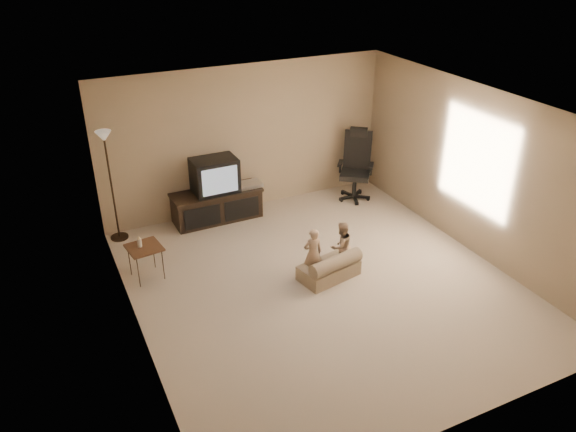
{
  "coord_description": "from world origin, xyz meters",
  "views": [
    {
      "loc": [
        -3.24,
        -5.64,
        4.45
      ],
      "look_at": [
        -0.25,
        0.6,
        0.85
      ],
      "focal_mm": 35.0,
      "sensor_mm": 36.0,
      "label": 1
    }
  ],
  "objects_px": {
    "tv_stand": "(217,195)",
    "office_chair": "(355,174)",
    "side_table": "(144,248)",
    "toddler_left": "(313,253)",
    "floor_lamp": "(108,162)",
    "child_sofa": "(331,268)",
    "toddler_right": "(341,246)"
  },
  "relations": [
    {
      "from": "side_table",
      "to": "child_sofa",
      "type": "relative_size",
      "value": 0.74
    },
    {
      "from": "office_chair",
      "to": "tv_stand",
      "type": "bearing_deg",
      "value": -148.35
    },
    {
      "from": "tv_stand",
      "to": "toddler_right",
      "type": "xyz_separation_m",
      "value": [
        1.1,
        -2.23,
        -0.08
      ]
    },
    {
      "from": "side_table",
      "to": "child_sofa",
      "type": "height_order",
      "value": "side_table"
    },
    {
      "from": "tv_stand",
      "to": "side_table",
      "type": "distance_m",
      "value": 1.95
    },
    {
      "from": "tv_stand",
      "to": "office_chair",
      "type": "height_order",
      "value": "office_chair"
    },
    {
      "from": "tv_stand",
      "to": "toddler_left",
      "type": "xyz_separation_m",
      "value": [
        0.63,
        -2.25,
        -0.07
      ]
    },
    {
      "from": "floor_lamp",
      "to": "toddler_left",
      "type": "distance_m",
      "value": 3.36
    },
    {
      "from": "side_table",
      "to": "toddler_left",
      "type": "height_order",
      "value": "toddler_left"
    },
    {
      "from": "office_chair",
      "to": "toddler_right",
      "type": "xyz_separation_m",
      "value": [
        -1.45,
        -1.97,
        -0.09
      ]
    },
    {
      "from": "office_chair",
      "to": "child_sofa",
      "type": "bearing_deg",
      "value": -90.96
    },
    {
      "from": "office_chair",
      "to": "child_sofa",
      "type": "xyz_separation_m",
      "value": [
        -1.71,
        -2.14,
        -0.29
      ]
    },
    {
      "from": "child_sofa",
      "to": "toddler_left",
      "type": "relative_size",
      "value": 1.19
    },
    {
      "from": "floor_lamp",
      "to": "toddler_right",
      "type": "distance_m",
      "value": 3.69
    },
    {
      "from": "child_sofa",
      "to": "toddler_left",
      "type": "height_order",
      "value": "toddler_left"
    },
    {
      "from": "child_sofa",
      "to": "toddler_right",
      "type": "relative_size",
      "value": 1.23
    },
    {
      "from": "office_chair",
      "to": "floor_lamp",
      "type": "height_order",
      "value": "floor_lamp"
    },
    {
      "from": "toddler_left",
      "to": "toddler_right",
      "type": "relative_size",
      "value": 1.03
    },
    {
      "from": "tv_stand",
      "to": "side_table",
      "type": "xyz_separation_m",
      "value": [
        -1.49,
        -1.25,
        0.03
      ]
    },
    {
      "from": "office_chair",
      "to": "toddler_left",
      "type": "relative_size",
      "value": 1.67
    },
    {
      "from": "toddler_right",
      "to": "office_chair",
      "type": "bearing_deg",
      "value": -134.31
    },
    {
      "from": "tv_stand",
      "to": "floor_lamp",
      "type": "height_order",
      "value": "floor_lamp"
    },
    {
      "from": "side_table",
      "to": "toddler_right",
      "type": "bearing_deg",
      "value": -20.81
    },
    {
      "from": "tv_stand",
      "to": "toddler_right",
      "type": "bearing_deg",
      "value": -64.51
    },
    {
      "from": "tv_stand",
      "to": "toddler_right",
      "type": "distance_m",
      "value": 2.49
    },
    {
      "from": "tv_stand",
      "to": "toddler_right",
      "type": "relative_size",
      "value": 2.06
    },
    {
      "from": "floor_lamp",
      "to": "toddler_right",
      "type": "height_order",
      "value": "floor_lamp"
    },
    {
      "from": "tv_stand",
      "to": "office_chair",
      "type": "bearing_deg",
      "value": -6.65
    },
    {
      "from": "floor_lamp",
      "to": "office_chair",
      "type": "bearing_deg",
      "value": -4.46
    },
    {
      "from": "child_sofa",
      "to": "toddler_left",
      "type": "xyz_separation_m",
      "value": [
        -0.21,
        0.15,
        0.22
      ]
    },
    {
      "from": "toddler_right",
      "to": "floor_lamp",
      "type": "bearing_deg",
      "value": -47.92
    },
    {
      "from": "floor_lamp",
      "to": "child_sofa",
      "type": "height_order",
      "value": "floor_lamp"
    }
  ]
}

